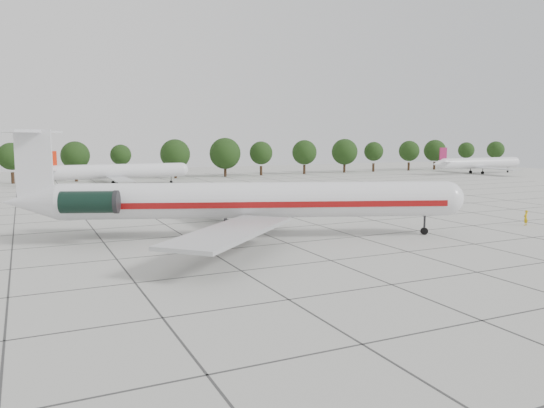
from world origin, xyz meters
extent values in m
plane|color=#BAB9B2|center=(0.00, 0.00, 0.00)|extent=(260.00, 260.00, 0.00)
cube|color=#383838|center=(0.00, 15.00, 0.01)|extent=(170.00, 170.00, 0.02)
cylinder|color=silver|center=(-1.31, 4.13, 3.82)|extent=(38.02, 17.34, 3.60)
sphere|color=silver|center=(17.06, -2.85, 3.82)|extent=(3.60, 3.60, 3.60)
cone|color=silver|center=(-22.23, 12.09, 3.82)|extent=(6.38, 5.31, 3.60)
cube|color=maroon|center=(-0.66, 5.84, 3.55)|extent=(35.74, 13.64, 0.60)
cube|color=maroon|center=(-1.96, 2.43, 3.55)|extent=(35.74, 13.64, 0.60)
cube|color=#B7BABC|center=(-0.37, 14.29, 2.35)|extent=(6.20, 16.70, 0.33)
cube|color=#B7BABC|center=(-7.35, -4.08, 2.35)|extent=(15.24, 15.01, 0.33)
cube|color=black|center=(-15.23, 12.06, 4.15)|extent=(2.75, 2.18, 0.27)
cylinder|color=black|center=(-14.96, 12.77, 4.15)|extent=(5.64, 3.80, 2.07)
cube|color=black|center=(-16.98, 7.47, 4.15)|extent=(2.75, 2.18, 0.27)
cylinder|color=black|center=(-17.25, 6.75, 4.15)|extent=(5.64, 3.80, 2.07)
cube|color=silver|center=(-21.72, 11.90, 7.64)|extent=(3.37, 1.53, 6.55)
cube|color=silver|center=(-22.43, 12.17, 10.70)|extent=(7.72, 13.41, 0.24)
cylinder|color=black|center=(15.02, -2.07, 1.04)|extent=(0.28, 0.28, 2.07)
cylinder|color=black|center=(15.02, -2.07, 0.38)|extent=(0.82, 0.56, 0.76)
cylinder|color=black|center=(-3.36, 7.95, 1.42)|extent=(0.34, 0.34, 1.97)
cylinder|color=black|center=(-3.36, 7.95, 0.55)|extent=(1.25, 1.00, 1.09)
cylinder|color=black|center=(-5.38, 2.65, 1.42)|extent=(0.34, 0.34, 1.97)
cylinder|color=black|center=(-5.38, 2.65, 0.55)|extent=(1.25, 1.00, 1.09)
imported|color=#C59C0B|center=(29.69, -2.42, 0.89)|extent=(0.74, 0.59, 1.77)
cylinder|color=silver|center=(-4.17, 71.31, 3.00)|extent=(27.20, 3.00, 3.00)
cube|color=#B7BABC|center=(-5.17, 71.31, 1.80)|extent=(3.50, 27.20, 0.25)
cube|color=red|center=(-17.61, 71.31, 5.60)|extent=(2.40, 0.25, 3.60)
cylinder|color=black|center=(-5.17, 73.51, 0.40)|extent=(0.80, 0.45, 0.80)
cylinder|color=black|center=(-5.17, 69.11, 0.40)|extent=(0.80, 0.45, 0.80)
cylinder|color=silver|center=(93.41, 65.15, 3.00)|extent=(27.20, 3.00, 3.00)
cube|color=#B7BABC|center=(92.41, 65.15, 1.80)|extent=(3.50, 27.20, 0.25)
cube|color=maroon|center=(79.97, 65.15, 5.60)|extent=(2.40, 0.25, 3.60)
cylinder|color=black|center=(92.41, 67.35, 0.40)|extent=(0.80, 0.45, 0.80)
cylinder|color=black|center=(92.41, 62.95, 0.40)|extent=(0.80, 0.45, 0.80)
cylinder|color=#332114|center=(-24.88, 85.00, 1.25)|extent=(0.70, 0.70, 2.50)
sphere|color=black|center=(-24.88, 85.00, 6.00)|extent=(5.99, 5.99, 5.99)
cylinder|color=#332114|center=(-11.69, 85.00, 1.25)|extent=(0.70, 0.70, 2.50)
sphere|color=black|center=(-11.69, 85.00, 6.00)|extent=(6.50, 6.50, 6.50)
cylinder|color=#332114|center=(-1.50, 85.00, 1.25)|extent=(0.70, 0.70, 2.50)
sphere|color=black|center=(-1.50, 85.00, 6.00)|extent=(4.93, 4.93, 4.93)
cylinder|color=#332114|center=(11.69, 85.00, 1.25)|extent=(0.70, 0.70, 2.50)
sphere|color=black|center=(11.69, 85.00, 6.00)|extent=(7.40, 7.40, 7.40)
cylinder|color=#332114|center=(24.88, 85.00, 1.25)|extent=(0.70, 0.70, 2.50)
sphere|color=black|center=(24.88, 85.00, 6.00)|extent=(8.08, 8.08, 8.08)
cylinder|color=#332114|center=(35.07, 85.00, 1.25)|extent=(0.70, 0.70, 2.50)
sphere|color=black|center=(35.07, 85.00, 6.00)|extent=(6.17, 6.17, 6.17)
cylinder|color=#332114|center=(48.26, 85.00, 1.25)|extent=(0.70, 0.70, 2.50)
sphere|color=black|center=(48.26, 85.00, 6.00)|extent=(6.82, 6.82, 6.82)
cylinder|color=#332114|center=(61.45, 85.00, 1.25)|extent=(0.70, 0.70, 2.50)
sphere|color=black|center=(61.45, 85.00, 6.00)|extent=(7.44, 7.44, 7.44)
cylinder|color=#332114|center=(71.64, 85.00, 1.25)|extent=(0.70, 0.70, 2.50)
sphere|color=black|center=(71.64, 85.00, 6.00)|extent=(5.66, 5.66, 5.66)
cylinder|color=#332114|center=(84.83, 85.00, 1.25)|extent=(0.70, 0.70, 2.50)
sphere|color=black|center=(84.83, 85.00, 6.00)|extent=(6.25, 6.25, 6.25)
cylinder|color=#332114|center=(95.02, 85.00, 1.25)|extent=(0.70, 0.70, 2.50)
sphere|color=black|center=(95.02, 85.00, 6.00)|extent=(6.79, 6.79, 6.79)
cylinder|color=#332114|center=(108.21, 85.00, 1.25)|extent=(0.70, 0.70, 2.50)
sphere|color=black|center=(108.21, 85.00, 6.00)|extent=(5.16, 5.16, 5.16)
cylinder|color=#332114|center=(121.40, 85.00, 1.25)|extent=(0.70, 0.70, 2.50)
sphere|color=black|center=(121.40, 85.00, 6.00)|extent=(5.68, 5.68, 5.68)
camera|label=1|loc=(-22.68, -44.76, 10.14)|focal=35.00mm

